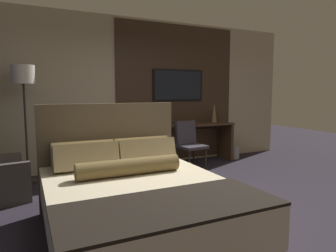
% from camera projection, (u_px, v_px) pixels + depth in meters
% --- Properties ---
extents(ground_plane, '(16.00, 16.00, 0.00)m').
position_uv_depth(ground_plane, '(199.00, 213.00, 3.50)').
color(ground_plane, '#28232D').
extents(wall_back_tv_panel, '(7.20, 0.09, 2.80)m').
position_uv_depth(wall_back_tv_panel, '(136.00, 93.00, 5.74)').
color(wall_back_tv_panel, '#BCAD8E').
rests_on(wall_back_tv_panel, ground_plane).
extents(bed, '(1.66, 2.11, 1.27)m').
position_uv_depth(bed, '(135.00, 201.00, 2.91)').
color(bed, '#33281E').
rests_on(bed, ground_plane).
extents(desk, '(2.06, 0.54, 0.79)m').
position_uv_depth(desk, '(183.00, 136.00, 5.94)').
color(desk, '#422D1E').
rests_on(desk, ground_plane).
extents(tv, '(1.10, 0.04, 0.62)m').
position_uv_depth(tv, '(178.00, 85.00, 6.03)').
color(tv, black).
extents(desk_chair, '(0.50, 0.50, 0.90)m').
position_uv_depth(desk_chair, '(189.00, 141.00, 5.37)').
color(desk_chair, '#38333D').
rests_on(desk_chair, ground_plane).
extents(floor_lamp, '(0.34, 0.34, 1.82)m').
position_uv_depth(floor_lamp, '(23.00, 84.00, 4.53)').
color(floor_lamp, '#282623').
rests_on(floor_lamp, ground_plane).
extents(vase_tall, '(0.11, 0.11, 0.39)m').
position_uv_depth(vase_tall, '(214.00, 113.00, 6.25)').
color(vase_tall, '#846647').
rests_on(vase_tall, desk).
extents(book, '(0.25, 0.20, 0.03)m').
position_uv_depth(book, '(180.00, 123.00, 5.86)').
color(book, navy).
rests_on(book, desk).
extents(waste_bin, '(0.22, 0.22, 0.28)m').
position_uv_depth(waste_bin, '(234.00, 152.00, 6.39)').
color(waste_bin, gray).
rests_on(waste_bin, ground_plane).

